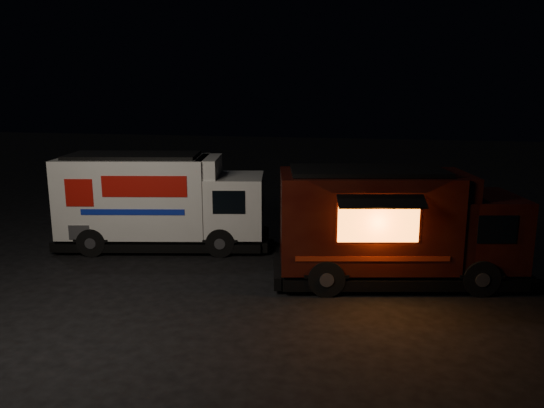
% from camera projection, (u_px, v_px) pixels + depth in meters
% --- Properties ---
extents(ground, '(80.00, 80.00, 0.00)m').
position_uv_depth(ground, '(187.00, 289.00, 12.40)').
color(ground, black).
rests_on(ground, ground).
extents(white_truck, '(6.39, 3.19, 2.77)m').
position_uv_depth(white_truck, '(164.00, 201.00, 15.44)').
color(white_truck, silver).
rests_on(white_truck, ground).
extents(red_truck, '(6.26, 3.34, 2.76)m').
position_uv_depth(red_truck, '(398.00, 226.00, 12.66)').
color(red_truck, '#351109').
rests_on(red_truck, ground).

